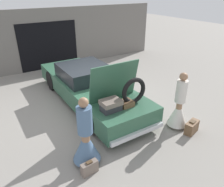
# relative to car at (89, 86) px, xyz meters

# --- Properties ---
(ground_plane) EXTENTS (40.00, 40.00, 0.00)m
(ground_plane) POSITION_rel_car_xyz_m (-0.00, 0.00, -0.57)
(ground_plane) COLOR gray
(garage_wall_back) EXTENTS (12.00, 0.14, 2.80)m
(garage_wall_back) POSITION_rel_car_xyz_m (-0.00, 4.24, 0.82)
(garage_wall_back) COLOR slate
(garage_wall_back) RESTS_ON ground_plane
(car) EXTENTS (1.80, 5.45, 1.86)m
(car) POSITION_rel_car_xyz_m (0.00, 0.00, 0.00)
(car) COLOR #336047
(car) RESTS_ON ground_plane
(person_left) EXTENTS (0.64, 0.64, 1.66)m
(person_left) POSITION_rel_car_xyz_m (-1.41, -2.62, 0.02)
(person_left) COLOR #997051
(person_left) RESTS_ON ground_plane
(person_right) EXTENTS (0.56, 0.56, 1.66)m
(person_right) POSITION_rel_car_xyz_m (1.41, -2.74, 0.03)
(person_right) COLOR #997051
(person_right) RESTS_ON ground_plane
(suitcase_beside_left_person) EXTENTS (0.39, 0.17, 0.32)m
(suitcase_beside_left_person) POSITION_rel_car_xyz_m (-1.53, -2.98, -0.42)
(suitcase_beside_left_person) COLOR #75665B
(suitcase_beside_left_person) RESTS_ON ground_plane
(suitcase_beside_right_person) EXTENTS (0.51, 0.32, 0.37)m
(suitcase_beside_right_person) POSITION_rel_car_xyz_m (1.53, -3.17, -0.39)
(suitcase_beside_right_person) COLOR brown
(suitcase_beside_right_person) RESTS_ON ground_plane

